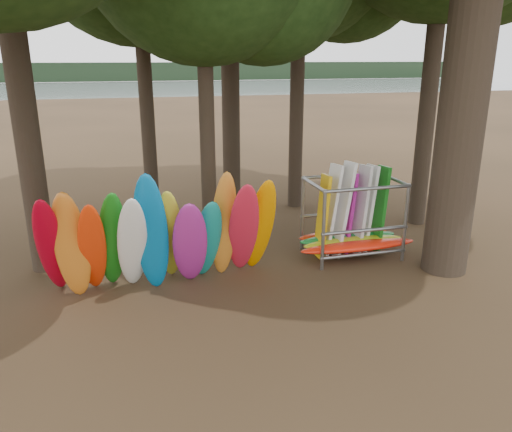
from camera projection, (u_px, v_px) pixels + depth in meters
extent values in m
plane|color=#47331E|center=(291.00, 291.00, 11.48)|extent=(120.00, 120.00, 0.00)
plane|color=gray|center=(145.00, 97.00, 66.66)|extent=(160.00, 160.00, 0.00)
cube|color=black|center=(132.00, 72.00, 112.04)|extent=(160.00, 4.00, 4.00)
cylinder|color=black|center=(9.00, 5.00, 10.85)|extent=(0.60, 0.60, 12.46)
cylinder|color=black|center=(144.00, 59.00, 14.50)|extent=(0.43, 0.43, 10.17)
cylinder|color=black|center=(229.00, 5.00, 16.39)|extent=(0.63, 0.63, 13.55)
cylinder|color=black|center=(298.00, 53.00, 16.55)|extent=(0.48, 0.48, 10.54)
cylinder|color=black|center=(206.00, 79.00, 12.59)|extent=(0.40, 0.40, 9.25)
cylinder|color=black|center=(435.00, 38.00, 14.55)|extent=(0.52, 0.52, 11.37)
ellipsoid|color=#B50219|center=(52.00, 247.00, 10.62)|extent=(0.63, 1.82, 2.72)
ellipsoid|color=orange|center=(72.00, 247.00, 10.57)|extent=(0.78, 1.10, 2.71)
ellipsoid|color=#FF3409|center=(93.00, 249.00, 10.68)|extent=(0.73, 1.80, 2.58)
ellipsoid|color=#167316|center=(112.00, 242.00, 10.92)|extent=(0.82, 1.75, 2.72)
ellipsoid|color=white|center=(132.00, 245.00, 10.81)|extent=(0.75, 1.83, 2.67)
ellipsoid|color=#06639E|center=(151.00, 234.00, 10.85)|extent=(0.89, 1.26, 3.02)
ellipsoid|color=gold|center=(170.00, 236.00, 11.34)|extent=(0.74, 1.72, 2.65)
ellipsoid|color=#A8268C|center=(190.00, 244.00, 11.18)|extent=(0.92, 1.64, 2.44)
ellipsoid|color=#148E86|center=(207.00, 241.00, 11.49)|extent=(0.78, 1.61, 2.38)
ellipsoid|color=orange|center=(224.00, 226.00, 11.54)|extent=(0.64, 1.42, 2.95)
ellipsoid|color=red|center=(243.00, 230.00, 11.49)|extent=(0.96, 2.14, 2.81)
ellipsoid|color=#F79000|center=(260.00, 227.00, 11.69)|extent=(0.70, 1.92, 2.84)
ellipsoid|color=red|center=(359.00, 246.00, 13.08)|extent=(3.23, 0.55, 0.24)
ellipsoid|color=gold|center=(353.00, 242.00, 13.37)|extent=(2.84, 0.55, 0.24)
ellipsoid|color=#1B7C33|center=(348.00, 238.00, 13.68)|extent=(2.82, 0.55, 0.24)
ellipsoid|color=red|center=(344.00, 234.00, 13.93)|extent=(2.65, 0.55, 0.24)
cube|color=#DDA80B|center=(322.00, 217.00, 13.18)|extent=(0.34, 0.75, 2.26)
cube|color=silver|center=(330.00, 210.00, 13.37)|extent=(0.56, 0.81, 2.48)
cube|color=silver|center=(342.00, 210.00, 13.25)|extent=(0.57, 0.79, 2.57)
cube|color=#9F1A82|center=(347.00, 213.00, 13.59)|extent=(0.36, 0.75, 2.24)
cube|color=silver|center=(360.00, 210.00, 13.45)|extent=(0.42, 0.79, 2.44)
cube|color=white|center=(367.00, 209.00, 13.65)|extent=(0.43, 0.78, 2.40)
cube|color=#176A19|center=(379.00, 210.00, 13.55)|extent=(0.33, 0.76, 2.40)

